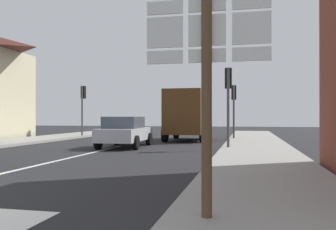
{
  "coord_description": "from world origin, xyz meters",
  "views": [
    {
      "loc": [
        6.15,
        -4.93,
        1.46
      ],
      "look_at": [
        2.48,
        11.81,
        1.55
      ],
      "focal_mm": 38.68,
      "sensor_mm": 36.0,
      "label": 1
    }
  ],
  "objects_px": {
    "delivery_truck": "(188,114)",
    "route_sign_post": "(207,76)",
    "traffic_light_far_left": "(83,99)",
    "sedan_far": "(125,131)",
    "traffic_light_near_right": "(228,89)",
    "traffic_light_far_right": "(234,100)"
  },
  "relations": [
    {
      "from": "route_sign_post",
      "to": "traffic_light_near_right",
      "type": "xyz_separation_m",
      "value": [
        -0.29,
        11.37,
        0.68
      ]
    },
    {
      "from": "traffic_light_far_left",
      "to": "traffic_light_far_right",
      "type": "xyz_separation_m",
      "value": [
        10.68,
        -0.99,
        -0.18
      ]
    },
    {
      "from": "delivery_truck",
      "to": "traffic_light_near_right",
      "type": "distance_m",
      "value": 6.59
    },
    {
      "from": "traffic_light_far_left",
      "to": "traffic_light_far_right",
      "type": "distance_m",
      "value": 10.73
    },
    {
      "from": "traffic_light_far_left",
      "to": "traffic_light_far_right",
      "type": "bearing_deg",
      "value": -5.3
    },
    {
      "from": "delivery_truck",
      "to": "traffic_light_far_left",
      "type": "bearing_deg",
      "value": 166.33
    },
    {
      "from": "traffic_light_near_right",
      "to": "traffic_light_far_right",
      "type": "height_order",
      "value": "traffic_light_near_right"
    },
    {
      "from": "delivery_truck",
      "to": "route_sign_post",
      "type": "bearing_deg",
      "value": -79.93
    },
    {
      "from": "route_sign_post",
      "to": "traffic_light_near_right",
      "type": "relative_size",
      "value": 0.88
    },
    {
      "from": "sedan_far",
      "to": "traffic_light_far_left",
      "type": "relative_size",
      "value": 1.16
    },
    {
      "from": "sedan_far",
      "to": "traffic_light_near_right",
      "type": "relative_size",
      "value": 1.18
    },
    {
      "from": "delivery_truck",
      "to": "traffic_light_far_left",
      "type": "xyz_separation_m",
      "value": [
        -7.91,
        1.92,
        1.07
      ]
    },
    {
      "from": "traffic_light_far_right",
      "to": "delivery_truck",
      "type": "bearing_deg",
      "value": -161.45
    },
    {
      "from": "delivery_truck",
      "to": "route_sign_post",
      "type": "distance_m",
      "value": 17.53
    },
    {
      "from": "delivery_truck",
      "to": "route_sign_post",
      "type": "xyz_separation_m",
      "value": [
        3.06,
        -17.26,
        0.35
      ]
    },
    {
      "from": "traffic_light_far_left",
      "to": "sedan_far",
      "type": "bearing_deg",
      "value": -52.22
    },
    {
      "from": "sedan_far",
      "to": "route_sign_post",
      "type": "distance_m",
      "value": 12.96
    },
    {
      "from": "traffic_light_near_right",
      "to": "traffic_light_far_right",
      "type": "xyz_separation_m",
      "value": [
        -0.0,
        6.82,
        -0.14
      ]
    },
    {
      "from": "sedan_far",
      "to": "route_sign_post",
      "type": "bearing_deg",
      "value": -66.04
    },
    {
      "from": "route_sign_post",
      "to": "traffic_light_near_right",
      "type": "bearing_deg",
      "value": 91.46
    },
    {
      "from": "traffic_light_near_right",
      "to": "traffic_light_far_right",
      "type": "relative_size",
      "value": 1.05
    },
    {
      "from": "traffic_light_far_left",
      "to": "traffic_light_near_right",
      "type": "relative_size",
      "value": 1.01
    }
  ]
}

